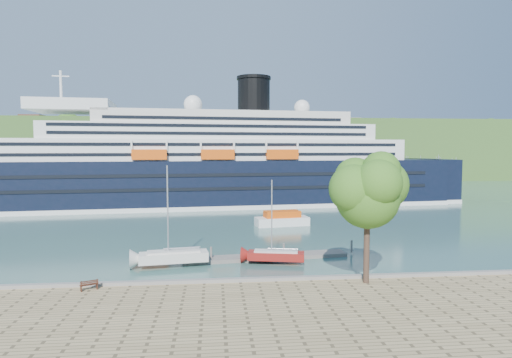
{
  "coord_description": "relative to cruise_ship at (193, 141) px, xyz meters",
  "views": [
    {
      "loc": [
        -3.65,
        -36.09,
        12.34
      ],
      "look_at": [
        2.77,
        30.0,
        7.7
      ],
      "focal_mm": 30.0,
      "sensor_mm": 36.0,
      "label": 1
    }
  ],
  "objects": [
    {
      "name": "floating_pontoon",
      "position": [
        10.24,
        -46.66,
        -13.97
      ],
      "size": [
        18.74,
        4.34,
        0.41
      ],
      "primitive_type": null,
      "rotation": [
        0.0,
        0.0,
        0.11
      ],
      "color": "gray",
      "rests_on": "ground"
    },
    {
      "name": "sailboat_white_near",
      "position": [
        0.18,
        -48.95,
        -9.1
      ],
      "size": [
        8.09,
        3.24,
        10.17
      ],
      "primitive_type": null,
      "rotation": [
        0.0,
        0.0,
        0.14
      ],
      "color": "silver",
      "rests_on": "ground"
    },
    {
      "name": "promenade_tree",
      "position": [
        17.3,
        -59.16,
        -7.16
      ],
      "size": [
        7.27,
        7.27,
        12.04
      ],
      "primitive_type": null,
      "color": "#36661A",
      "rests_on": "promenade"
    },
    {
      "name": "park_bench",
      "position": [
        -5.63,
        -58.86,
        -12.72
      ],
      "size": [
        1.56,
        1.15,
        0.93
      ],
      "primitive_type": null,
      "rotation": [
        0.0,
        0.0,
        0.43
      ],
      "color": "#482214",
      "rests_on": "promenade"
    },
    {
      "name": "tender_launch",
      "position": [
        15.33,
        -26.04,
        -12.98
      ],
      "size": [
        9.01,
        4.23,
        2.39
      ],
      "primitive_type": null,
      "rotation": [
        0.0,
        0.0,
        0.15
      ],
      "color": "#E2500D",
      "rests_on": "ground"
    },
    {
      "name": "quay_coping",
      "position": [
        8.17,
        -57.86,
        -13.03
      ],
      "size": [
        220.0,
        0.5,
        0.3
      ],
      "primitive_type": "cube",
      "color": "slate",
      "rests_on": "promenade"
    },
    {
      "name": "sailboat_red",
      "position": [
        11.04,
        -48.89,
        -9.86
      ],
      "size": [
        6.94,
        3.23,
        8.65
      ],
      "primitive_type": null,
      "rotation": [
        0.0,
        0.0,
        -0.21
      ],
      "color": "maroon",
      "rests_on": "ground"
    },
    {
      "name": "far_hillside",
      "position": [
        8.17,
        87.34,
        -2.18
      ],
      "size": [
        400.0,
        50.0,
        24.0
      ],
      "primitive_type": "cube",
      "color": "#3D6227",
      "rests_on": "ground"
    },
    {
      "name": "ground",
      "position": [
        8.17,
        -57.66,
        -14.18
      ],
      "size": [
        400.0,
        400.0,
        0.0
      ],
      "primitive_type": "plane",
      "color": "#325A57",
      "rests_on": "ground"
    },
    {
      "name": "cruise_ship",
      "position": [
        0.0,
        0.0,
        0.0
      ],
      "size": [
        127.43,
        29.66,
        28.36
      ],
      "primitive_type": null,
      "rotation": [
        0.0,
        0.0,
        0.09
      ],
      "color": "black",
      "rests_on": "ground"
    }
  ]
}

